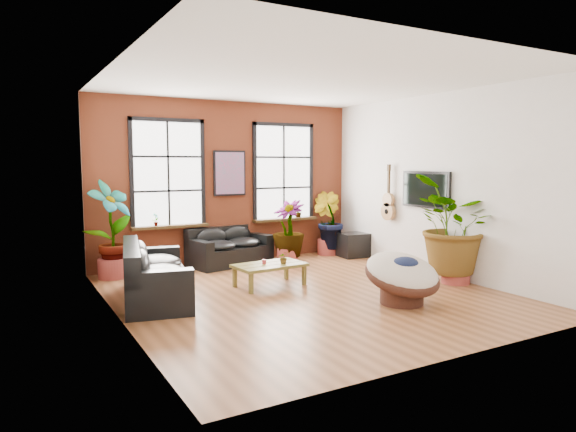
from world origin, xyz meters
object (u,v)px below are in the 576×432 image
sofa_back (229,248)px  sofa_left (152,275)px  coffee_table (270,266)px  papasan_chair (402,275)px

sofa_back → sofa_left: sofa_left is taller
sofa_back → coffee_table: (-0.12, -2.16, -0.01)m
coffee_table → sofa_left: bearing=171.9°
sofa_left → sofa_back: bearing=-35.0°
sofa_back → papasan_chair: 4.34m
sofa_back → papasan_chair: size_ratio=1.52×
sofa_back → papasan_chair: bearing=-87.3°
coffee_table → papasan_chair: bearing=-63.2°
sofa_back → coffee_table: sofa_back is taller
sofa_left → papasan_chair: (3.32, -2.13, 0.04)m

